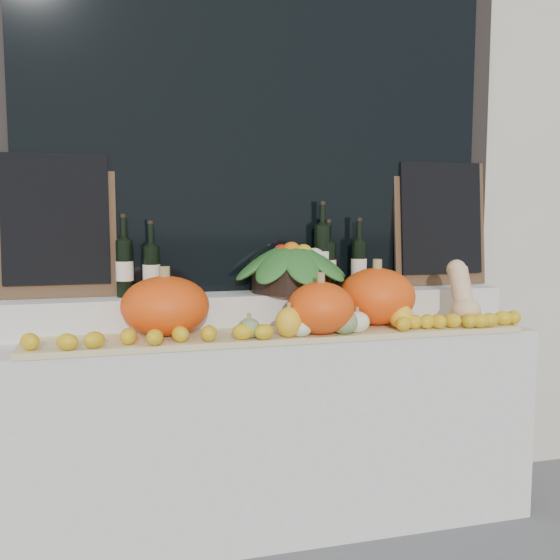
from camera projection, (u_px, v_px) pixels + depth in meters
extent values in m
cube|color=beige|center=(241.00, 53.00, 3.31)|extent=(7.00, 0.90, 4.50)
cube|color=black|center=(260.00, 107.00, 2.92)|extent=(2.40, 0.04, 2.10)
cube|color=black|center=(262.00, 106.00, 2.89)|extent=(2.20, 0.02, 2.00)
cube|color=silver|center=(276.00, 428.00, 2.81)|extent=(2.30, 0.55, 0.88)
cube|color=silver|center=(267.00, 309.00, 2.90)|extent=(2.30, 0.25, 0.16)
cube|color=tan|center=(283.00, 335.00, 2.64)|extent=(2.10, 0.32, 0.02)
ellipsoid|color=#FF500D|center=(165.00, 306.00, 2.56)|extent=(0.43, 0.43, 0.24)
ellipsoid|color=#FF500D|center=(377.00, 296.00, 2.80)|extent=(0.35, 0.35, 0.25)
ellipsoid|color=#FF500D|center=(321.00, 308.00, 2.59)|extent=(0.36, 0.36, 0.22)
ellipsoid|color=#EBBD8A|center=(466.00, 310.00, 2.82)|extent=(0.13, 0.13, 0.12)
cylinder|color=#EBBD8A|center=(461.00, 285.00, 2.86)|extent=(0.09, 0.14, 0.18)
sphere|color=#EBBD8A|center=(456.00, 269.00, 2.89)|extent=(0.09, 0.09, 0.09)
ellipsoid|color=#2A5D1C|center=(344.00, 322.00, 2.58)|extent=(0.12, 0.12, 0.10)
cylinder|color=olive|center=(344.00, 307.00, 2.58)|extent=(0.02, 0.02, 0.02)
ellipsoid|color=#2A5D1C|center=(249.00, 328.00, 2.50)|extent=(0.09, 0.09, 0.08)
cylinder|color=olive|center=(249.00, 315.00, 2.49)|extent=(0.02, 0.02, 0.02)
ellipsoid|color=#F6F2C5|center=(301.00, 327.00, 2.53)|extent=(0.09, 0.09, 0.08)
cylinder|color=olive|center=(301.00, 315.00, 2.53)|extent=(0.02, 0.02, 0.02)
ellipsoid|color=yellow|center=(289.00, 322.00, 2.52)|extent=(0.11, 0.11, 0.12)
cylinder|color=olive|center=(289.00, 304.00, 2.51)|extent=(0.02, 0.02, 0.02)
ellipsoid|color=#F6F2C5|center=(357.00, 322.00, 2.61)|extent=(0.11, 0.11, 0.09)
cylinder|color=olive|center=(357.00, 309.00, 2.61)|extent=(0.02, 0.02, 0.02)
ellipsoid|color=yellow|center=(401.00, 316.00, 2.70)|extent=(0.10, 0.10, 0.11)
cylinder|color=olive|center=(401.00, 301.00, 2.69)|extent=(0.02, 0.02, 0.02)
cylinder|color=black|center=(292.00, 280.00, 2.90)|extent=(0.37, 0.37, 0.11)
cylinder|color=black|center=(125.00, 269.00, 2.71)|extent=(0.07, 0.07, 0.25)
cylinder|color=black|center=(124.00, 229.00, 2.69)|extent=(0.03, 0.03, 0.10)
cylinder|color=beige|center=(125.00, 271.00, 2.71)|extent=(0.08, 0.08, 0.08)
cylinder|color=black|center=(123.00, 216.00, 2.69)|extent=(0.03, 0.03, 0.02)
cylinder|color=black|center=(152.00, 272.00, 2.72)|extent=(0.07, 0.07, 0.22)
cylinder|color=black|center=(151.00, 235.00, 2.70)|extent=(0.03, 0.03, 0.10)
cylinder|color=beige|center=(152.00, 274.00, 2.72)|extent=(0.08, 0.08, 0.08)
cylinder|color=black|center=(150.00, 222.00, 2.70)|extent=(0.03, 0.03, 0.02)
cylinder|color=black|center=(322.00, 258.00, 2.96)|extent=(0.08, 0.08, 0.31)
cylinder|color=black|center=(323.00, 215.00, 2.94)|extent=(0.03, 0.03, 0.10)
cylinder|color=beige|center=(322.00, 260.00, 2.97)|extent=(0.08, 0.08, 0.08)
cylinder|color=black|center=(323.00, 203.00, 2.94)|extent=(0.03, 0.03, 0.02)
cylinder|color=black|center=(328.00, 266.00, 2.97)|extent=(0.07, 0.07, 0.22)
cylinder|color=black|center=(329.00, 233.00, 2.96)|extent=(0.03, 0.03, 0.10)
cylinder|color=beige|center=(328.00, 269.00, 2.98)|extent=(0.08, 0.08, 0.08)
cylinder|color=black|center=(329.00, 221.00, 2.95)|extent=(0.03, 0.03, 0.02)
cylinder|color=black|center=(359.00, 265.00, 3.00)|extent=(0.07, 0.07, 0.23)
cylinder|color=black|center=(359.00, 231.00, 2.98)|extent=(0.03, 0.03, 0.10)
cylinder|color=beige|center=(359.00, 267.00, 3.00)|extent=(0.08, 0.08, 0.08)
cylinder|color=black|center=(359.00, 219.00, 2.98)|extent=(0.03, 0.03, 0.02)
cube|color=#4C331E|center=(56.00, 226.00, 2.68)|extent=(0.50, 0.08, 0.62)
cube|color=black|center=(56.00, 219.00, 2.67)|extent=(0.44, 0.07, 0.56)
cube|color=#4C331E|center=(440.00, 224.00, 3.16)|extent=(0.50, 0.08, 0.62)
cube|color=black|center=(441.00, 218.00, 3.14)|extent=(0.44, 0.07, 0.56)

